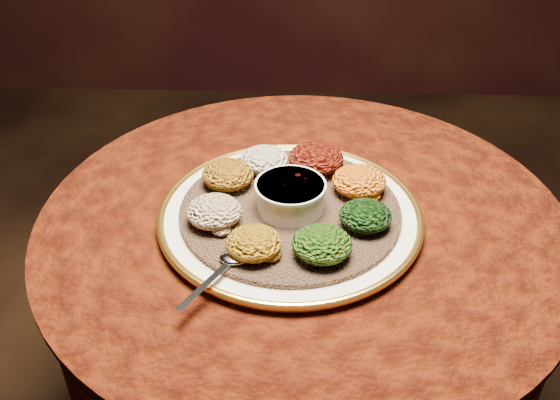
{
  "coord_description": "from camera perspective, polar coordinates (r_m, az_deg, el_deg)",
  "views": [
    {
      "loc": [
        -0.01,
        -0.9,
        1.42
      ],
      "look_at": [
        -0.04,
        0.01,
        0.76
      ],
      "focal_mm": 40.0,
      "sensor_mm": 36.0,
      "label": 1
    }
  ],
  "objects": [
    {
      "name": "portion_ayib",
      "position": [
        1.19,
        -1.44,
        3.72
      ],
      "size": [
        0.09,
        0.09,
        0.04
      ],
      "primitive_type": "ellipsoid",
      "color": "beige",
      "rests_on": "injera"
    },
    {
      "name": "injera",
      "position": [
        1.1,
        0.93,
        -0.97
      ],
      "size": [
        0.41,
        0.41,
        0.01
      ],
      "primitive_type": "cylinder",
      "rotation": [
        0.0,
        0.0,
        -0.05
      ],
      "color": "brown",
      "rests_on": "platter"
    },
    {
      "name": "portion_mixveg",
      "position": [
        0.99,
        3.87,
        -4.05
      ],
      "size": [
        0.1,
        0.09,
        0.05
      ],
      "primitive_type": "ellipsoid",
      "color": "#903009",
      "rests_on": "injera"
    },
    {
      "name": "portion_gomen",
      "position": [
        1.06,
        7.81,
        -1.43
      ],
      "size": [
        0.09,
        0.08,
        0.04
      ],
      "primitive_type": "ellipsoid",
      "color": "black",
      "rests_on": "injera"
    },
    {
      "name": "platter",
      "position": [
        1.11,
        0.93,
        -1.41
      ],
      "size": [
        0.55,
        0.55,
        0.02
      ],
      "rotation": [
        0.0,
        0.0,
        0.27
      ],
      "color": "white",
      "rests_on": "table"
    },
    {
      "name": "portion_tikil",
      "position": [
        1.14,
        7.25,
        1.73
      ],
      "size": [
        0.1,
        0.09,
        0.05
      ],
      "primitive_type": "ellipsoid",
      "color": "#C88C10",
      "rests_on": "injera"
    },
    {
      "name": "stew_bowl",
      "position": [
        1.08,
        0.95,
        0.52
      ],
      "size": [
        0.12,
        0.12,
        0.05
      ],
      "color": "silver",
      "rests_on": "injera"
    },
    {
      "name": "portion_shiro",
      "position": [
        1.15,
        -4.79,
        2.34
      ],
      "size": [
        0.1,
        0.09,
        0.05
      ],
      "primitive_type": "ellipsoid",
      "color": "#946011",
      "rests_on": "injera"
    },
    {
      "name": "portion_timatim",
      "position": [
        1.06,
        -6.02,
        -1.05
      ],
      "size": [
        0.09,
        0.09,
        0.05
      ],
      "primitive_type": "ellipsoid",
      "color": "maroon",
      "rests_on": "injera"
    },
    {
      "name": "portion_kik",
      "position": [
        0.99,
        -2.42,
        -3.94
      ],
      "size": [
        0.09,
        0.09,
        0.04
      ],
      "primitive_type": "ellipsoid",
      "color": "#A26E0E",
      "rests_on": "injera"
    },
    {
      "name": "spoon",
      "position": [
        0.98,
        -4.56,
        -5.61
      ],
      "size": [
        0.1,
        0.14,
        0.01
      ],
      "rotation": [
        0.0,
        0.0,
        -2.11
      ],
      "color": "silver",
      "rests_on": "injera"
    },
    {
      "name": "table",
      "position": [
        1.25,
        1.95,
        -7.91
      ],
      "size": [
        0.96,
        0.96,
        0.73
      ],
      "color": "black",
      "rests_on": "ground"
    },
    {
      "name": "portion_kitfo",
      "position": [
        1.19,
        3.31,
        3.83
      ],
      "size": [
        0.11,
        0.1,
        0.05
      ],
      "primitive_type": "ellipsoid",
      "color": "black",
      "rests_on": "injera"
    }
  ]
}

